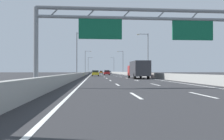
{
  "coord_description": "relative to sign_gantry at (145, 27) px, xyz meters",
  "views": [
    {
      "loc": [
        -3.94,
        1.42,
        1.28
      ],
      "look_at": [
        0.93,
        61.39,
        1.58
      ],
      "focal_mm": 34.6,
      "sensor_mm": 36.0,
      "label": 1
    }
  ],
  "objects": [
    {
      "name": "ground_plane",
      "position": [
        -0.06,
        81.65,
        -4.84
      ],
      "size": [
        260.0,
        260.0,
        0.0
      ],
      "primitive_type": "plane",
      "color": "#2D2D30"
    },
    {
      "name": "lane_dash_left_1",
      "position": [
        -1.86,
        -5.85,
        -4.84
      ],
      "size": [
        0.16,
        3.0,
        0.01
      ],
      "primitive_type": "cube",
      "color": "white",
      "rests_on": "ground_plane"
    },
    {
      "name": "lane_dash_left_2",
      "position": [
        -1.86,
        3.15,
        -4.84
      ],
      "size": [
        0.16,
        3.0,
        0.01
      ],
      "primitive_type": "cube",
      "color": "white",
      "rests_on": "ground_plane"
    },
    {
      "name": "lane_dash_left_3",
      "position": [
        -1.86,
        12.15,
        -4.84
      ],
      "size": [
        0.16,
        3.0,
        0.01
      ],
      "primitive_type": "cube",
      "color": "white",
      "rests_on": "ground_plane"
    },
    {
      "name": "lane_dash_left_4",
      "position": [
        -1.86,
        21.15,
        -4.84
      ],
      "size": [
        0.16,
        3.0,
        0.01
      ],
      "primitive_type": "cube",
      "color": "white",
      "rests_on": "ground_plane"
    },
    {
      "name": "lane_dash_left_5",
      "position": [
        -1.86,
        30.15,
        -4.84
      ],
      "size": [
        0.16,
        3.0,
        0.01
      ],
      "primitive_type": "cube",
      "color": "white",
      "rests_on": "ground_plane"
    },
    {
      "name": "lane_dash_left_6",
      "position": [
        -1.86,
        39.15,
        -4.84
      ],
      "size": [
        0.16,
        3.0,
        0.01
      ],
      "primitive_type": "cube",
      "color": "white",
      "rests_on": "ground_plane"
    },
    {
      "name": "lane_dash_left_7",
      "position": [
        -1.86,
        48.15,
        -4.84
      ],
      "size": [
        0.16,
        3.0,
        0.01
      ],
      "primitive_type": "cube",
      "color": "white",
      "rests_on": "ground_plane"
    },
    {
      "name": "lane_dash_left_8",
      "position": [
        -1.86,
        57.15,
        -4.84
      ],
      "size": [
        0.16,
        3.0,
        0.01
      ],
      "primitive_type": "cube",
      "color": "white",
      "rests_on": "ground_plane"
    },
    {
      "name": "lane_dash_left_9",
      "position": [
        -1.86,
        66.15,
        -4.84
      ],
      "size": [
        0.16,
        3.0,
        0.01
      ],
      "primitive_type": "cube",
      "color": "white",
      "rests_on": "ground_plane"
    },
    {
      "name": "lane_dash_left_10",
      "position": [
        -1.86,
        75.15,
        -4.84
      ],
      "size": [
        0.16,
        3.0,
        0.01
      ],
      "primitive_type": "cube",
      "color": "white",
      "rests_on": "ground_plane"
    },
    {
      "name": "lane_dash_left_11",
      "position": [
        -1.86,
        84.15,
        -4.84
      ],
      "size": [
        0.16,
        3.0,
        0.01
      ],
      "primitive_type": "cube",
      "color": "white",
      "rests_on": "ground_plane"
    },
    {
      "name": "lane_dash_left_12",
      "position": [
        -1.86,
        93.15,
        -4.84
      ],
      "size": [
        0.16,
        3.0,
        0.01
      ],
      "primitive_type": "cube",
      "color": "white",
      "rests_on": "ground_plane"
    },
    {
      "name": "lane_dash_left_13",
      "position": [
        -1.86,
        102.15,
        -4.84
      ],
      "size": [
        0.16,
        3.0,
        0.01
      ],
      "primitive_type": "cube",
      "color": "white",
      "rests_on": "ground_plane"
    },
    {
      "name": "lane_dash_left_14",
      "position": [
        -1.86,
        111.15,
        -4.84
      ],
      "size": [
        0.16,
        3.0,
        0.01
      ],
      "primitive_type": "cube",
      "color": "white",
      "rests_on": "ground_plane"
    },
    {
      "name": "lane_dash_left_15",
      "position": [
        -1.86,
        120.15,
        -4.84
      ],
      "size": [
        0.16,
        3.0,
        0.01
      ],
      "primitive_type": "cube",
      "color": "white",
      "rests_on": "ground_plane"
    },
    {
      "name": "lane_dash_left_16",
      "position": [
        -1.86,
        129.15,
        -4.84
      ],
      "size": [
        0.16,
        3.0,
        0.01
      ],
      "primitive_type": "cube",
      "color": "white",
      "rests_on": "ground_plane"
    },
    {
      "name": "lane_dash_left_17",
      "position": [
        -1.86,
        138.15,
        -4.84
      ],
      "size": [
        0.16,
        3.0,
        0.01
      ],
      "primitive_type": "cube",
      "color": "white",
      "rests_on": "ground_plane"
    },
    {
      "name": "lane_dash_right_1",
      "position": [
        1.74,
        -5.85,
        -4.84
      ],
      "size": [
        0.16,
        3.0,
        0.01
      ],
      "primitive_type": "cube",
      "color": "white",
      "rests_on": "ground_plane"
    },
    {
      "name": "lane_dash_right_2",
      "position": [
        1.74,
        3.15,
        -4.84
      ],
      "size": [
        0.16,
        3.0,
        0.01
      ],
      "primitive_type": "cube",
      "color": "white",
      "rests_on": "ground_plane"
    },
    {
      "name": "lane_dash_right_3",
      "position": [
        1.74,
        12.15,
        -4.84
      ],
      "size": [
        0.16,
        3.0,
        0.01
      ],
      "primitive_type": "cube",
      "color": "white",
      "rests_on": "ground_plane"
    },
    {
      "name": "lane_dash_right_4",
      "position": [
        1.74,
        21.15,
        -4.84
      ],
      "size": [
        0.16,
        3.0,
        0.01
      ],
      "primitive_type": "cube",
      "color": "white",
      "rests_on": "ground_plane"
    },
    {
      "name": "lane_dash_right_5",
      "position": [
        1.74,
        30.15,
        -4.84
      ],
      "size": [
        0.16,
        3.0,
        0.01
      ],
      "primitive_type": "cube",
      "color": "white",
      "rests_on": "ground_plane"
    },
    {
      "name": "lane_dash_right_6",
      "position": [
        1.74,
        39.15,
        -4.84
      ],
      "size": [
        0.16,
        3.0,
        0.01
      ],
      "primitive_type": "cube",
      "color": "white",
      "rests_on": "ground_plane"
    },
    {
      "name": "lane_dash_right_7",
      "position": [
        1.74,
        48.15,
        -4.84
      ],
      "size": [
        0.16,
        3.0,
        0.01
      ],
      "primitive_type": "cube",
      "color": "white",
      "rests_on": "ground_plane"
    },
    {
      "name": "lane_dash_right_8",
      "position": [
        1.74,
        57.15,
        -4.84
      ],
      "size": [
        0.16,
        3.0,
        0.01
      ],
      "primitive_type": "cube",
      "color": "white",
      "rests_on": "ground_plane"
    },
    {
      "name": "lane_dash_right_9",
      "position": [
        1.74,
        66.15,
        -4.84
      ],
      "size": [
        0.16,
        3.0,
        0.01
      ],
      "primitive_type": "cube",
      "color": "white",
      "rests_on": "ground_plane"
    },
    {
      "name": "lane_dash_right_10",
      "position": [
        1.74,
        75.15,
        -4.84
      ],
      "size": [
        0.16,
        3.0,
        0.01
      ],
      "primitive_type": "cube",
      "color": "white",
      "rests_on": "ground_plane"
    },
    {
      "name": "lane_dash_right_11",
      "position": [
        1.74,
        84.15,
        -4.84
      ],
      "size": [
        0.16,
        3.0,
        0.01
      ],
      "primitive_type": "cube",
      "color": "white",
      "rests_on": "ground_plane"
    },
    {
      "name": "lane_dash_right_12",
      "position": [
        1.74,
        93.15,
        -4.84
      ],
      "size": [
        0.16,
        3.0,
        0.01
      ],
      "primitive_type": "cube",
      "color": "white",
      "rests_on": "ground_plane"
    },
    {
      "name": "lane_dash_right_13",
      "position": [
        1.74,
        102.15,
        -4.84
      ],
      "size": [
        0.16,
        3.0,
        0.01
      ],
      "primitive_type": "cube",
      "color": "white",
      "rests_on": "ground_plane"
    },
    {
      "name": "lane_dash_right_14",
      "position": [
        1.74,
        111.15,
        -4.84
      ],
      "size": [
        0.16,
        3.0,
        0.01
      ],
      "primitive_type": "cube",
      "color": "white",
      "rests_on": "ground_plane"
    },
    {
      "name": "lane_dash_right_15",
      "position": [
        1.74,
        120.15,
        -4.84
      ],
      "size": [
        0.16,
        3.0,
        0.01
      ],
      "primitive_type": "cube",
      "color": "white",
      "rests_on": "ground_plane"
    },
    {
      "name": "lane_dash_right_16",
      "position": [
        1.74,
        129.15,
        -4.84
      ],
      "size": [
        0.16,
        3.0,
        0.01
      ],
      "primitive_type": "cube",
      "color": "white",
      "rests_on": "ground_plane"
    },
    {
      "name": "lane_dash_right_17",
      "position": [
        1.74,
        138.15,
        -4.84
      ],
      "size": [
        0.16,
        3.0,
        0.01
      ],
      "primitive_type": "cube",
      "color": "white",
      "rests_on": "ground_plane"
    },
    {
      "name": "edge_line_left",
      "position": [
        -5.31,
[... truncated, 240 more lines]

